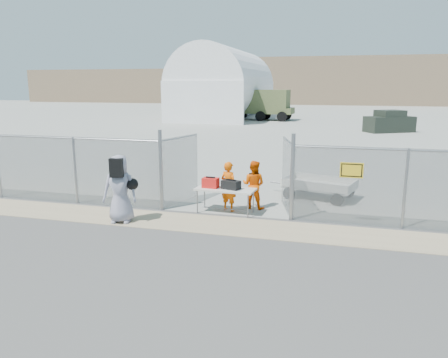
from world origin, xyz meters
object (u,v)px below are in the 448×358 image
(security_worker_left, at_px, (229,186))
(visitor, at_px, (120,189))
(folding_table, at_px, (225,201))
(utility_trailer, at_px, (319,188))
(security_worker_right, at_px, (254,185))

(security_worker_left, xyz_separation_m, visitor, (-2.67, -1.89, 0.20))
(visitor, bearing_deg, folding_table, 19.77)
(security_worker_left, relative_size, utility_trailer, 0.51)
(security_worker_left, xyz_separation_m, security_worker_right, (0.68, 0.47, -0.01))
(security_worker_right, distance_m, visitor, 4.10)
(security_worker_right, relative_size, visitor, 0.79)
(security_worker_left, distance_m, security_worker_right, 0.83)
(security_worker_left, bearing_deg, utility_trailer, -116.14)
(security_worker_right, height_order, visitor, visitor)
(security_worker_left, xyz_separation_m, utility_trailer, (2.62, 2.29, -0.41))
(folding_table, bearing_deg, security_worker_right, 48.79)
(folding_table, distance_m, security_worker_left, 0.46)
(security_worker_left, height_order, utility_trailer, security_worker_left)
(folding_table, bearing_deg, utility_trailer, 47.61)
(folding_table, height_order, security_worker_right, security_worker_right)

